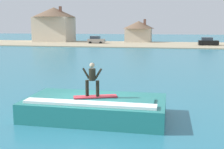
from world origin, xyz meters
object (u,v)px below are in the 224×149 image
at_px(surfboard, 95,97).
at_px(house_with_chimney, 54,23).
at_px(wave_crest, 95,108).
at_px(surfer, 92,78).
at_px(house_small_cottage, 139,30).
at_px(car_near_shore, 96,40).
at_px(car_far_shore, 208,42).

distance_m(surfboard, house_with_chimney, 65.69).
bearing_deg(wave_crest, surfer, -106.88).
height_order(wave_crest, surfer, surfer).
distance_m(wave_crest, surfer, 1.52).
distance_m(surfboard, house_small_cottage, 62.20).
xyz_separation_m(wave_crest, surfboard, (0.06, -0.16, 0.59)).
relative_size(wave_crest, car_near_shore, 1.74).
bearing_deg(house_with_chimney, surfboard, -66.00).
bearing_deg(surfer, car_far_shore, 77.68).
bearing_deg(surfboard, surfer, -151.70).
height_order(surfboard, car_near_shore, car_near_shore).
bearing_deg(surfboard, house_with_chimney, 114.00).
bearing_deg(surfer, house_with_chimney, 113.87).
xyz_separation_m(wave_crest, car_far_shore, (11.21, 51.40, 0.45)).
bearing_deg(surfboard, wave_crest, 109.62).
height_order(surfboard, house_small_cottage, house_small_cottage).
xyz_separation_m(surfer, house_small_cottage, (-4.57, 62.06, 1.13)).
relative_size(wave_crest, car_far_shore, 1.64).
distance_m(car_near_shore, car_far_shore, 25.09).
height_order(wave_crest, house_small_cottage, house_small_cottage).
xyz_separation_m(house_with_chimney, house_small_cottage, (21.97, 2.08, -1.92)).
relative_size(car_near_shore, car_far_shore, 0.94).
height_order(house_with_chimney, house_small_cottage, house_with_chimney).
bearing_deg(surfer, wave_crest, 73.12).
xyz_separation_m(wave_crest, house_small_cottage, (-4.63, 61.83, 2.63)).
bearing_deg(car_far_shore, surfer, -102.32).
height_order(surfer, car_far_shore, surfer).
bearing_deg(house_small_cottage, surfer, -85.79).
bearing_deg(house_small_cottage, car_near_shore, -138.47).
bearing_deg(car_far_shore, house_with_chimney, 167.57).
xyz_separation_m(surfer, car_far_shore, (11.28, 51.63, -1.05)).
xyz_separation_m(surfer, house_with_chimney, (-26.54, 59.97, 3.04)).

